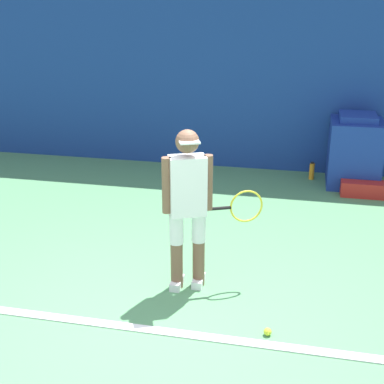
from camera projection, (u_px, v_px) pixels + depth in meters
ground_plane at (159, 329)px, 4.66m from camera, size 24.00×24.00×0.00m
back_wall at (238, 75)px, 8.53m from camera, size 24.00×0.10×3.05m
court_baseline at (158, 331)px, 4.62m from camera, size 21.60×0.10×0.01m
tennis_player at (189, 203)px, 5.05m from camera, size 0.92×0.49×1.60m
tennis_ball at (268, 332)px, 4.57m from camera, size 0.07×0.07×0.07m
covered_chair at (354, 151)px, 8.03m from camera, size 0.76×0.83×1.09m
equipment_bag at (369, 189)px, 7.67m from camera, size 0.79×0.27×0.22m
water_bottle at (312, 171)px, 8.39m from camera, size 0.08×0.08×0.28m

